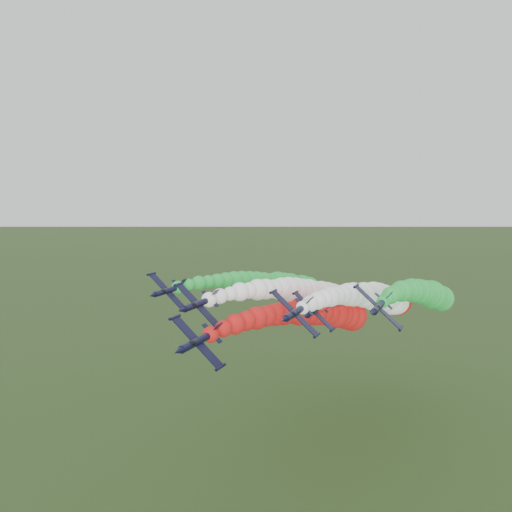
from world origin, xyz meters
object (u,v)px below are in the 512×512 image
at_px(jet_inner_left, 310,293).
at_px(jet_outer_left, 285,286).
at_px(jet_inner_right, 377,298).
at_px(jet_lead, 325,314).
at_px(jet_outer_right, 427,294).
at_px(jet_trail, 382,298).

relative_size(jet_inner_left, jet_outer_left, 0.99).
bearing_deg(jet_inner_left, jet_inner_right, 12.44).
height_order(jet_lead, jet_outer_right, jet_outer_right).
height_order(jet_lead, jet_outer_left, jet_outer_left).
xyz_separation_m(jet_lead, jet_trail, (8.42, 29.54, -1.16)).
bearing_deg(jet_lead, jet_outer_left, 128.90).
bearing_deg(jet_trail, jet_lead, -105.91).
bearing_deg(jet_outer_left, jet_outer_right, -4.08).
distance_m(jet_outer_right, jet_trail, 15.96).
xyz_separation_m(jet_inner_right, jet_outer_right, (11.55, 7.16, 0.54)).
height_order(jet_lead, jet_inner_right, jet_inner_right).
relative_size(jet_inner_left, jet_inner_right, 1.00).
relative_size(jet_inner_right, jet_outer_right, 1.00).
relative_size(jet_lead, jet_trail, 1.00).
distance_m(jet_inner_left, jet_inner_right, 16.83).
relative_size(jet_outer_left, jet_outer_right, 1.01).
height_order(jet_inner_right, jet_trail, jet_inner_right).
relative_size(jet_outer_right, jet_trail, 0.99).
bearing_deg(jet_inner_right, jet_outer_left, 160.61).
xyz_separation_m(jet_lead, jet_outer_left, (-18.93, 23.46, 1.51)).
distance_m(jet_lead, jet_inner_left, 12.32).
bearing_deg(jet_trail, jet_inner_left, -127.83).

